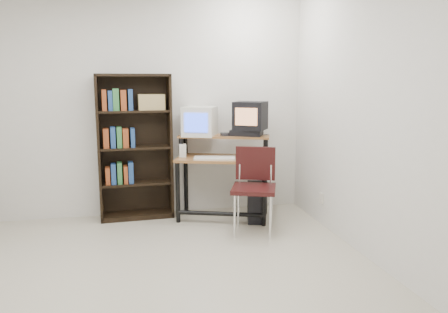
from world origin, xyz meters
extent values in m
cube|color=#BFB79E|center=(0.00, 0.00, -0.01)|extent=(4.00, 4.00, 0.01)
cube|color=silver|center=(0.00, 2.00, 1.30)|extent=(4.00, 0.01, 2.60)
cube|color=silver|center=(0.00, -2.00, 1.30)|extent=(4.00, 0.01, 2.60)
cube|color=silver|center=(2.00, 0.00, 1.30)|extent=(0.01, 4.00, 2.60)
cube|color=brown|center=(0.94, 1.60, 0.72)|extent=(1.18, 0.85, 0.03)
cube|color=brown|center=(0.97, 1.70, 0.97)|extent=(1.11, 0.65, 0.02)
cylinder|color=black|center=(0.40, 1.55, 0.36)|extent=(0.05, 0.05, 0.72)
cylinder|color=black|center=(1.33, 1.22, 0.36)|extent=(0.05, 0.05, 0.72)
cylinder|color=black|center=(0.55, 1.98, 0.49)|extent=(0.05, 0.05, 0.98)
cylinder|color=black|center=(1.48, 1.65, 0.49)|extent=(0.05, 0.05, 0.98)
cylinder|color=black|center=(0.87, 1.39, 0.12)|extent=(0.95, 0.37, 0.05)
cube|color=beige|center=(0.70, 1.80, 1.14)|extent=(0.48, 0.48, 0.35)
cube|color=blue|center=(0.63, 1.63, 1.14)|extent=(0.26, 0.12, 0.22)
cube|color=black|center=(1.23, 1.62, 1.01)|extent=(0.44, 0.40, 0.08)
cube|color=black|center=(1.28, 1.63, 1.21)|extent=(0.47, 0.47, 0.33)
cube|color=tan|center=(1.19, 1.48, 1.21)|extent=(0.23, 0.14, 0.20)
cylinder|color=#26262B|center=(0.98, 1.65, 0.99)|extent=(0.16, 0.16, 0.05)
cube|color=beige|center=(0.83, 1.52, 0.74)|extent=(0.50, 0.31, 0.03)
cube|color=black|center=(1.19, 1.42, 0.72)|extent=(0.26, 0.23, 0.01)
cube|color=white|center=(1.18, 1.41, 0.74)|extent=(0.12, 0.10, 0.03)
cube|color=beige|center=(0.48, 1.73, 0.80)|extent=(0.09, 0.08, 0.17)
cube|color=black|center=(1.31, 1.47, 0.21)|extent=(0.30, 0.49, 0.42)
cube|color=black|center=(1.15, 1.02, 0.49)|extent=(0.58, 0.58, 0.04)
cube|color=black|center=(1.22, 1.22, 0.72)|extent=(0.42, 0.18, 0.37)
cylinder|color=silver|center=(0.92, 0.92, 0.23)|extent=(0.02, 0.02, 0.47)
cylinder|color=silver|center=(1.26, 0.79, 0.23)|extent=(0.02, 0.02, 0.47)
cylinder|color=silver|center=(1.04, 1.26, 0.23)|extent=(0.02, 0.02, 0.47)
cylinder|color=silver|center=(1.39, 1.13, 0.23)|extent=(0.02, 0.02, 0.47)
cube|color=black|center=(-0.47, 1.81, 0.85)|extent=(0.04, 0.28, 1.70)
cube|color=black|center=(0.35, 1.85, 0.85)|extent=(0.04, 0.28, 1.70)
cube|color=black|center=(-0.07, 1.96, 0.85)|extent=(0.85, 0.06, 1.70)
cube|color=black|center=(-0.06, 1.83, 1.68)|extent=(0.86, 0.32, 0.03)
cube|color=black|center=(-0.06, 1.83, 0.03)|extent=(0.86, 0.32, 0.06)
cube|color=black|center=(-0.06, 1.83, 0.42)|extent=(0.80, 0.30, 0.03)
cube|color=black|center=(-0.06, 1.83, 0.85)|extent=(0.80, 0.30, 0.02)
cube|color=black|center=(-0.06, 1.83, 1.27)|extent=(0.80, 0.30, 0.02)
cube|color=#957E4B|center=(0.14, 1.84, 1.37)|extent=(0.31, 0.22, 0.18)
cube|color=beige|center=(1.99, 1.15, 0.30)|extent=(0.02, 0.08, 0.12)
camera|label=1|loc=(-0.10, -3.31, 1.62)|focal=35.00mm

